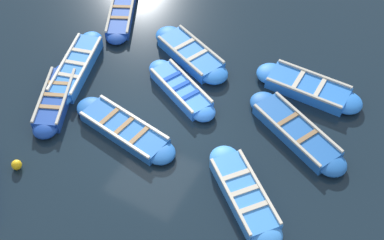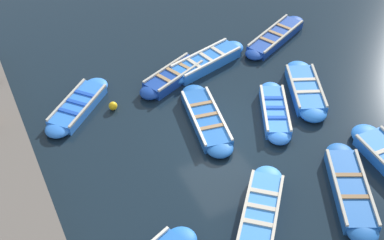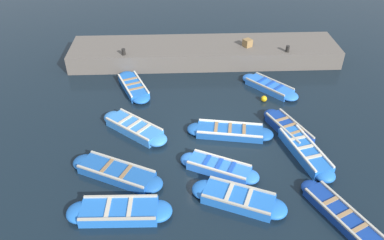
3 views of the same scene
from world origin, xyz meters
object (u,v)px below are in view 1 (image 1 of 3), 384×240
(boat_outer_right, at_px, (124,129))
(boat_centre, at_px, (76,67))
(boat_alongside, at_px, (122,10))
(buoy_orange_near, at_px, (17,165))
(boat_far_corner, at_px, (296,132))
(boat_near_quay, at_px, (55,99))
(boat_end_of_row, at_px, (181,89))
(boat_bow_out, at_px, (244,195))
(boat_outer_left, at_px, (191,54))
(boat_mid_row, at_px, (308,88))

(boat_outer_right, relative_size, boat_centre, 1.03)
(boat_alongside, distance_m, buoy_orange_near, 7.37)
(boat_far_corner, relative_size, boat_centre, 1.03)
(boat_near_quay, bearing_deg, boat_outer_right, -89.55)
(boat_alongside, bearing_deg, boat_end_of_row, -122.83)
(boat_near_quay, xyz_separation_m, boat_bow_out, (-0.38, -6.67, -0.00))
(boat_outer_left, xyz_separation_m, boat_centre, (-2.38, 3.01, 0.02))
(boat_bow_out, xyz_separation_m, boat_alongside, (5.13, 7.30, -0.03))
(boat_outer_right, bearing_deg, boat_far_corner, -62.86)
(boat_near_quay, distance_m, buoy_orange_near, 2.58)
(boat_alongside, bearing_deg, boat_outer_right, -146.11)
(boat_outer_right, xyz_separation_m, boat_far_corner, (2.34, -4.56, 0.01))
(boat_outer_left, xyz_separation_m, boat_alongside, (0.91, 3.36, -0.03))
(boat_bow_out, distance_m, buoy_orange_near, 6.47)
(boat_far_corner, bearing_deg, boat_near_quay, 108.34)
(boat_bow_out, bearing_deg, boat_outer_right, 84.47)
(boat_outer_right, height_order, boat_outer_left, boat_outer_left)
(boat_centre, xyz_separation_m, boat_alongside, (3.29, 0.35, -0.05))
(boat_bow_out, xyz_separation_m, boat_mid_row, (4.61, -0.12, -0.00))
(boat_near_quay, height_order, boat_centre, boat_centre)
(boat_mid_row, bearing_deg, boat_near_quay, 121.96)
(boat_mid_row, distance_m, buoy_orange_near, 9.18)
(boat_end_of_row, relative_size, boat_bow_out, 0.98)
(boat_outer_right, bearing_deg, boat_near_quay, 90.45)
(boat_far_corner, height_order, boat_bow_out, boat_bow_out)
(boat_bow_out, relative_size, boat_centre, 0.88)
(boat_outer_left, height_order, boat_far_corner, boat_outer_left)
(boat_outer_right, xyz_separation_m, buoy_orange_near, (-2.54, 1.99, -0.01))
(boat_end_of_row, relative_size, buoy_orange_near, 10.68)
(boat_end_of_row, xyz_separation_m, boat_far_corner, (0.10, -3.86, -0.00))
(boat_outer_left, height_order, boat_mid_row, boat_mid_row)
(boat_centre, relative_size, buoy_orange_near, 12.47)
(boat_near_quay, bearing_deg, boat_outer_left, -35.39)
(boat_end_of_row, bearing_deg, boat_alongside, 57.17)
(boat_outer_right, height_order, boat_alongside, boat_outer_right)
(boat_outer_right, relative_size, boat_far_corner, 1.00)
(boat_near_quay, relative_size, boat_alongside, 0.87)
(boat_end_of_row, bearing_deg, boat_far_corner, -88.47)
(boat_near_quay, bearing_deg, boat_end_of_row, -55.23)
(boat_far_corner, relative_size, boat_mid_row, 1.07)
(boat_end_of_row, distance_m, boat_mid_row, 4.06)
(boat_outer_right, relative_size, boat_mid_row, 1.07)
(boat_far_corner, relative_size, buoy_orange_near, 12.86)
(boat_far_corner, bearing_deg, boat_mid_row, 9.74)
(boat_bow_out, bearing_deg, boat_centre, 75.17)
(boat_far_corner, bearing_deg, boat_centre, 96.91)
(boat_bow_out, distance_m, boat_mid_row, 4.62)
(boat_outer_left, height_order, buoy_orange_near, boat_outer_left)
(boat_centre, relative_size, boat_alongside, 1.00)
(boat_near_quay, height_order, boat_mid_row, boat_near_quay)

